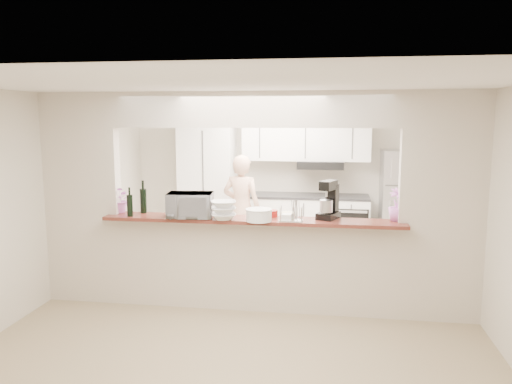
% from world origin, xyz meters
% --- Properties ---
extents(floor, '(6.00, 6.00, 0.00)m').
position_xyz_m(floor, '(0.00, 0.00, 0.00)').
color(floor, tan).
rests_on(floor, ground).
extents(tile_overlay, '(5.00, 2.90, 0.01)m').
position_xyz_m(tile_overlay, '(0.00, 1.55, 0.01)').
color(tile_overlay, silver).
rests_on(tile_overlay, floor).
extents(partition, '(5.00, 0.15, 2.50)m').
position_xyz_m(partition, '(0.00, 0.00, 1.48)').
color(partition, beige).
rests_on(partition, floor).
extents(bar_counter, '(3.40, 0.38, 1.09)m').
position_xyz_m(bar_counter, '(0.00, -0.00, 0.58)').
color(bar_counter, beige).
rests_on(bar_counter, floor).
extents(kitchen_cabinets, '(3.15, 0.62, 2.25)m').
position_xyz_m(kitchen_cabinets, '(-0.19, 2.72, 0.97)').
color(kitchen_cabinets, white).
rests_on(kitchen_cabinets, floor).
extents(refrigerator, '(0.75, 0.70, 1.70)m').
position_xyz_m(refrigerator, '(2.05, 2.65, 0.85)').
color(refrigerator, '#A0A0A5').
rests_on(refrigerator, floor).
extents(flower_left, '(0.36, 0.34, 0.32)m').
position_xyz_m(flower_left, '(-1.60, 0.05, 1.25)').
color(flower_left, '#DE75CC').
rests_on(flower_left, bar_counter).
extents(wine_bottle_a, '(0.08, 0.08, 0.39)m').
position_xyz_m(wine_bottle_a, '(-1.32, 0.07, 1.24)').
color(wine_bottle_a, black).
rests_on(wine_bottle_a, bar_counter).
extents(wine_bottle_b, '(0.07, 0.07, 0.34)m').
position_xyz_m(wine_bottle_b, '(-1.40, -0.15, 1.22)').
color(wine_bottle_b, black).
rests_on(wine_bottle_b, bar_counter).
extents(toaster_oven, '(0.54, 0.40, 0.28)m').
position_xyz_m(toaster_oven, '(-0.70, -0.10, 1.23)').
color(toaster_oven, '#9E9DA1').
rests_on(toaster_oven, bar_counter).
extents(serving_bowls, '(0.34, 0.34, 0.21)m').
position_xyz_m(serving_bowls, '(-0.30, -0.17, 1.19)').
color(serving_bowls, white).
rests_on(serving_bowls, bar_counter).
extents(plate_stack_a, '(0.29, 0.29, 0.13)m').
position_xyz_m(plate_stack_a, '(0.10, -0.19, 1.16)').
color(plate_stack_a, white).
rests_on(plate_stack_a, bar_counter).
extents(plate_stack_b, '(0.28, 0.28, 0.10)m').
position_xyz_m(plate_stack_b, '(0.10, -0.19, 1.14)').
color(plate_stack_b, white).
rests_on(plate_stack_b, bar_counter).
extents(red_bowl, '(0.16, 0.16, 0.07)m').
position_xyz_m(red_bowl, '(0.20, 0.08, 1.13)').
color(red_bowl, maroon).
rests_on(red_bowl, bar_counter).
extents(tan_bowl, '(0.16, 0.16, 0.08)m').
position_xyz_m(tan_bowl, '(0.40, -0.03, 1.13)').
color(tan_bowl, beige).
rests_on(tan_bowl, bar_counter).
extents(utensil_caddy, '(0.25, 0.15, 0.23)m').
position_xyz_m(utensil_caddy, '(0.45, -0.15, 1.19)').
color(utensil_caddy, silver).
rests_on(utensil_caddy, bar_counter).
extents(stand_mixer, '(0.29, 0.34, 0.43)m').
position_xyz_m(stand_mixer, '(0.86, 0.06, 1.28)').
color(stand_mixer, black).
rests_on(stand_mixer, bar_counter).
extents(flower_right, '(0.24, 0.24, 0.36)m').
position_xyz_m(flower_right, '(1.60, 0.05, 1.27)').
color(flower_right, '#BE6BC6').
rests_on(flower_right, bar_counter).
extents(person, '(0.66, 0.49, 1.64)m').
position_xyz_m(person, '(-0.48, 1.94, 0.82)').
color(person, '#DFAE91').
rests_on(person, floor).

